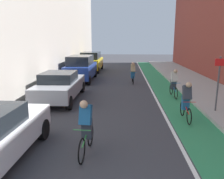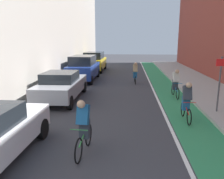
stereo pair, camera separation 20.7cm
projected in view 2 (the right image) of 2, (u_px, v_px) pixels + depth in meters
ground_plane at (118, 91)px, 14.41m from camera, size 75.08×75.08×0.00m
bike_lane_paint at (164, 86)px, 16.11m from camera, size 1.60×34.13×0.00m
lane_divider_stripe at (151, 86)px, 16.18m from camera, size 0.12×34.13×0.00m
sidewalk_right at (200, 85)px, 15.91m from camera, size 3.38×34.13×0.14m
building_facade_left at (36, 11)px, 15.70m from camera, size 3.00×34.13×10.30m
parked_sedan_silver at (62, 85)px, 12.28m from camera, size 2.01×4.77×1.53m
parked_suv_blue at (84, 68)px, 18.05m from camera, size 1.96×4.70×1.98m
parked_suv_yellow_cab at (95, 61)px, 23.52m from camera, size 2.01×4.80×1.98m
cyclist_lead at (84, 126)px, 6.40m from camera, size 0.48×1.73×1.62m
cyclist_mid at (187, 101)px, 9.06m from camera, size 0.48×1.69×1.60m
cyclist_trailing at (176, 82)px, 12.83m from camera, size 0.48×1.70×1.60m
cyclist_far at (135, 72)px, 16.94m from camera, size 0.48×1.66×1.59m
street_sign_post at (220, 79)px, 9.62m from camera, size 0.44×0.07×2.37m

